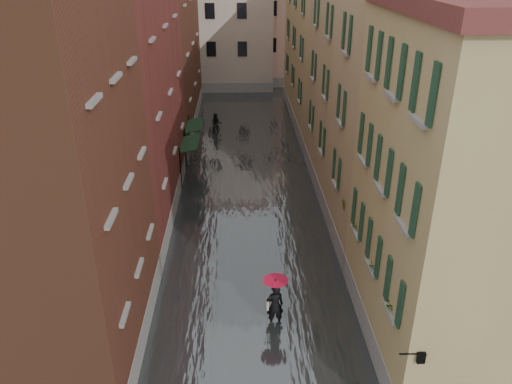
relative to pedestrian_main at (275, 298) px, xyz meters
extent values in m
plane|color=slate|center=(-0.75, 1.06, -1.25)|extent=(120.00, 120.00, 0.00)
cube|color=#3D4244|center=(-0.75, 14.06, -1.15)|extent=(10.00, 60.00, 0.20)
cube|color=brown|center=(-7.75, -0.94, 5.25)|extent=(6.00, 8.00, 13.00)
cube|color=maroon|center=(-7.75, 10.06, 5.00)|extent=(6.00, 14.00, 12.50)
cube|color=brown|center=(-7.75, 25.06, 5.75)|extent=(6.00, 16.00, 14.00)
cube|color=#9B8250|center=(6.25, -0.94, 4.50)|extent=(6.00, 8.00, 11.50)
cube|color=#A28462|center=(6.25, 10.06, 5.25)|extent=(6.00, 14.00, 13.00)
cube|color=#9B8250|center=(6.25, 25.06, 4.50)|extent=(6.00, 16.00, 11.50)
cube|color=beige|center=(-3.75, 39.06, 5.25)|extent=(12.00, 9.00, 13.00)
cube|color=#D19F93|center=(5.25, 41.06, 4.75)|extent=(10.00, 9.00, 12.00)
cube|color=black|center=(-4.20, 13.48, 1.30)|extent=(1.09, 2.85, 0.31)
cylinder|color=black|center=(-4.70, 12.05, 0.15)|extent=(0.06, 0.06, 2.80)
cylinder|color=black|center=(-4.70, 14.90, 0.15)|extent=(0.06, 0.06, 2.80)
cube|color=black|center=(-4.20, 16.94, 1.30)|extent=(1.09, 2.88, 0.31)
cylinder|color=black|center=(-4.70, 15.50, 0.15)|extent=(0.06, 0.06, 2.80)
cylinder|color=black|center=(-4.70, 18.38, 0.15)|extent=(0.06, 0.06, 2.80)
cylinder|color=black|center=(3.30, -4.94, 1.85)|extent=(0.60, 0.05, 0.05)
cube|color=black|center=(3.60, -4.94, 1.75)|extent=(0.22, 0.22, 0.35)
cube|color=beige|center=(3.60, -4.94, 1.75)|extent=(0.14, 0.14, 0.24)
cube|color=#995B32|center=(3.37, -3.16, 1.90)|extent=(0.22, 0.85, 0.18)
imported|color=#265926|center=(3.37, -3.16, 2.32)|extent=(0.59, 0.51, 0.66)
cube|color=#995B32|center=(3.37, -1.03, 1.90)|extent=(0.22, 0.85, 0.18)
imported|color=#265926|center=(3.37, -1.03, 2.32)|extent=(0.59, 0.51, 0.66)
cube|color=#995B32|center=(3.37, 1.69, 1.90)|extent=(0.22, 0.85, 0.18)
imported|color=#265926|center=(3.37, 1.69, 2.32)|extent=(0.59, 0.51, 0.66)
cube|color=#995B32|center=(3.37, 3.85, 1.90)|extent=(0.22, 0.85, 0.18)
imported|color=#265926|center=(3.37, 3.85, 2.32)|extent=(0.59, 0.51, 0.66)
imported|color=black|center=(0.00, 0.00, -0.33)|extent=(0.72, 0.53, 1.83)
cube|color=beige|center=(-0.28, 0.05, -0.30)|extent=(0.08, 0.30, 0.38)
cylinder|color=black|center=(0.00, 0.00, 0.10)|extent=(0.02, 0.02, 1.00)
cone|color=red|center=(0.00, 0.00, 0.67)|extent=(0.98, 0.98, 0.28)
imported|color=black|center=(-2.97, 22.29, -0.39)|extent=(0.86, 0.68, 1.72)
camera|label=1|loc=(-1.28, -15.07, 11.70)|focal=35.00mm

